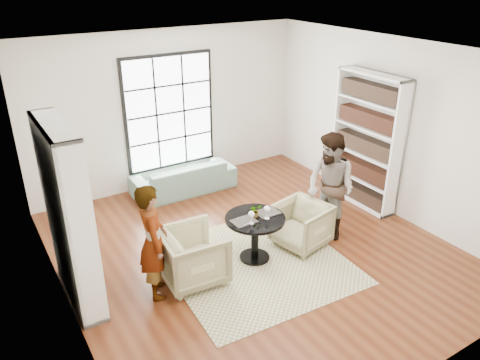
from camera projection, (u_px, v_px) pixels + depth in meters
ground at (254, 249)px, 7.27m from camera, size 6.00×6.00×0.00m
room_shell at (235, 163)px, 7.16m from camera, size 6.00×6.01×6.00m
rug at (256, 263)px, 6.93m from camera, size 2.63×2.63×0.01m
pedestal_table at (255, 229)px, 6.83m from camera, size 0.88×0.88×0.70m
sofa at (184, 177)px, 9.03m from camera, size 1.99×0.79×0.58m
armchair_left at (193, 256)px, 6.43m from camera, size 0.90×0.88×0.77m
armchair_right at (301, 225)px, 7.26m from camera, size 0.91×0.90×0.70m
person_left at (153, 242)px, 5.99m from camera, size 0.52×0.66×1.60m
person_right at (330, 187)px, 7.31m from camera, size 0.76×0.92×1.73m
placemat_left at (244, 221)px, 6.65m from camera, size 0.35×0.27×0.01m
placemat_right at (267, 212)px, 6.88m from camera, size 0.35×0.27×0.01m
cutlery_left at (244, 221)px, 6.65m from camera, size 0.14×0.22×0.01m
cutlery_right at (267, 212)px, 6.88m from camera, size 0.14×0.22×0.01m
wine_glass_left at (251, 215)px, 6.54m from camera, size 0.09×0.09×0.20m
wine_glass_right at (267, 209)px, 6.66m from camera, size 0.09×0.09×0.21m
flower_centerpiece at (255, 211)px, 6.75m from camera, size 0.19×0.17×0.19m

